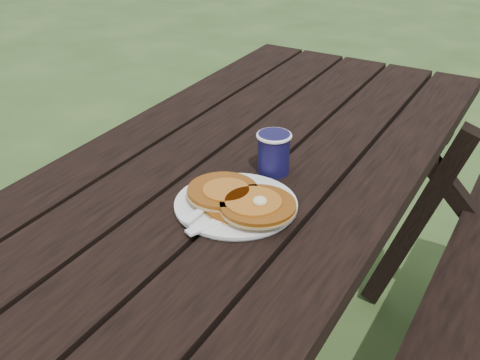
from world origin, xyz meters
The scene contains 6 objects.
picnic_table centered at (0.00, 0.00, 0.37)m, with size 1.36×1.80×0.75m.
plate centered at (0.09, -0.12, 0.76)m, with size 0.24×0.24×0.01m, color white.
pancake_stack centered at (0.10, -0.13, 0.77)m, with size 0.23×0.16×0.04m.
knife centered at (0.10, -0.18, 0.76)m, with size 0.02×0.18×0.01m, color white.
fork centered at (0.05, -0.19, 0.77)m, with size 0.03×0.16×0.01m, color white, non-canonical shape.
coffee_cup centered at (0.09, 0.04, 0.80)m, with size 0.08×0.08×0.09m.
Camera 1 is at (0.60, -1.00, 1.38)m, focal length 45.00 mm.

